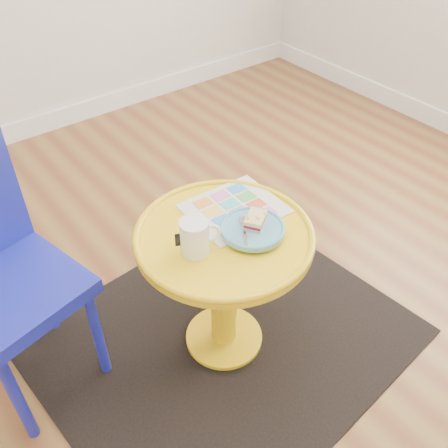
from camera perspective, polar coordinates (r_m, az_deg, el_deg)
floor at (r=1.99m, az=2.80°, el=-12.53°), size 4.00×4.00×0.00m
rug at (r=1.98m, az=-0.00°, el=-12.95°), size 1.39×1.21×0.01m
side_table at (r=1.68m, az=-0.00°, el=-5.02°), size 0.57×0.57×0.54m
newspaper at (r=1.67m, az=1.21°, el=1.77°), size 0.31×0.27×0.01m
mug at (r=1.48m, az=-3.28°, el=-1.39°), size 0.12×0.09×0.12m
plate at (r=1.57m, az=3.29°, el=-0.60°), size 0.20×0.20×0.02m
cake_slice at (r=1.56m, az=3.63°, el=0.45°), size 0.10×0.09×0.04m
fork at (r=1.54m, az=2.30°, el=-0.77°), size 0.09×0.13×0.00m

